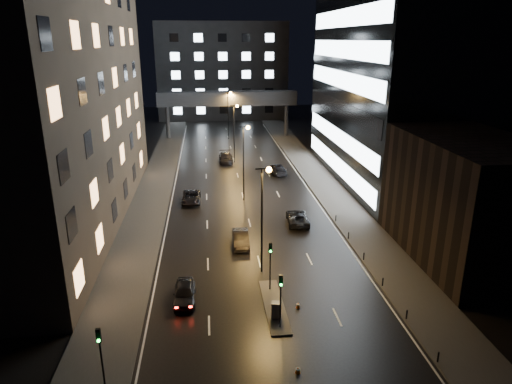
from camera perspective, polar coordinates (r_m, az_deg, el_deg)
ground at (r=73.02m, az=-2.31°, el=2.11°), size 160.00×160.00×0.00m
sidewalk_left at (r=68.51m, az=-12.50°, el=0.62°), size 5.00×110.00×0.15m
sidewalk_right at (r=70.19m, az=8.22°, el=1.31°), size 5.00×110.00×0.15m
building_left at (r=56.75m, az=-25.63°, el=16.16°), size 15.00×48.00×40.00m
building_right_low at (r=48.32m, az=24.85°, el=-0.90°), size 10.00×18.00×12.00m
building_right_glass at (r=72.26m, az=19.10°, el=19.07°), size 20.00×36.00×45.00m
building_far at (r=128.21m, az=-4.27°, el=14.87°), size 34.00×14.00×25.00m
skybridge at (r=100.74m, az=-3.60°, el=11.51°), size 30.00×3.00×10.00m
median_island at (r=38.28m, az=2.28°, el=-14.02°), size 1.60×8.00×0.15m
traffic_signal_near at (r=38.92m, az=1.79°, el=-8.31°), size 0.28×0.34×4.40m
traffic_signal_far at (r=34.17m, az=3.10°, el=-12.46°), size 0.28×0.34×4.40m
traffic_signal_corner at (r=30.52m, az=-18.89°, el=-18.14°), size 0.28×0.34×4.40m
bollard_row at (r=44.19m, az=14.38°, el=-9.31°), size 0.12×25.12×0.90m
streetlight_near at (r=40.73m, az=0.97°, el=-1.82°), size 1.45×0.50×10.15m
streetlight_mid_a at (r=59.78m, az=-1.42°, el=4.84°), size 1.45×0.50×10.15m
streetlight_mid_b at (r=79.30m, az=-2.66°, el=8.25°), size 1.45×0.50×10.15m
streetlight_far at (r=99.01m, az=-3.42°, el=10.31°), size 1.45×0.50×10.15m
car_away_a at (r=39.08m, az=-8.93°, el=-12.35°), size 1.80×4.43×1.51m
car_away_b at (r=48.22m, az=-1.92°, el=-5.85°), size 1.63×4.61×1.52m
car_away_c at (r=61.20m, az=-8.10°, el=-0.65°), size 2.47×5.24×1.45m
car_away_d at (r=80.80m, az=-3.80°, el=4.31°), size 2.37×5.71×1.65m
car_toward_a at (r=54.02m, az=5.21°, el=-3.19°), size 2.73×5.33×1.44m
car_toward_b at (r=73.56m, az=2.64°, el=2.88°), size 2.93×5.78×1.61m
utility_cabinet at (r=36.40m, az=2.55°, el=-14.52°), size 0.85×0.71×1.34m
cone_a at (r=38.17m, az=5.27°, el=-13.88°), size 0.36×0.36×0.51m
cone_b at (r=32.00m, az=5.25°, el=-21.26°), size 0.49×0.49×0.46m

